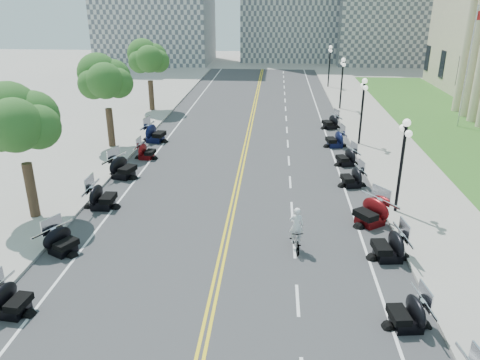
{
  "coord_description": "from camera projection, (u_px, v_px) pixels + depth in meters",
  "views": [
    {
      "loc": [
        2.16,
        -18.83,
        10.71
      ],
      "look_at": [
        0.48,
        3.09,
        2.0
      ],
      "focal_mm": 35.0,
      "sensor_mm": 36.0,
      "label": 1
    }
  ],
  "objects": [
    {
      "name": "ground",
      "position": [
        225.0,
        245.0,
        21.55
      ],
      "size": [
        160.0,
        160.0,
        0.0
      ],
      "primitive_type": "plane",
      "color": "gray"
    },
    {
      "name": "road",
      "position": [
        241.0,
        169.0,
        30.82
      ],
      "size": [
        16.0,
        90.0,
        0.01
      ],
      "primitive_type": "cube",
      "color": "#333335",
      "rests_on": "ground"
    },
    {
      "name": "centerline_yellow_a",
      "position": [
        239.0,
        169.0,
        30.83
      ],
      "size": [
        0.12,
        90.0,
        0.0
      ],
      "primitive_type": "cube",
      "color": "yellow",
      "rests_on": "road"
    },
    {
      "name": "centerline_yellow_b",
      "position": [
        243.0,
        169.0,
        30.81
      ],
      "size": [
        0.12,
        90.0,
        0.0
      ],
      "primitive_type": "cube",
      "color": "yellow",
      "rests_on": "road"
    },
    {
      "name": "edge_line_north",
      "position": [
        339.0,
        172.0,
        30.36
      ],
      "size": [
        0.12,
        90.0,
        0.0
      ],
      "primitive_type": "cube",
      "color": "white",
      "rests_on": "road"
    },
    {
      "name": "edge_line_south",
      "position": [
        146.0,
        167.0,
        31.27
      ],
      "size": [
        0.12,
        90.0,
        0.0
      ],
      "primitive_type": "cube",
      "color": "white",
      "rests_on": "road"
    },
    {
      "name": "lane_dash_5",
      "position": [
        298.0,
        300.0,
        17.61
      ],
      "size": [
        0.12,
        2.0,
        0.0
      ],
      "primitive_type": "cube",
      "color": "white",
      "rests_on": "road"
    },
    {
      "name": "lane_dash_6",
      "position": [
        294.0,
        247.0,
        21.32
      ],
      "size": [
        0.12,
        2.0,
        0.0
      ],
      "primitive_type": "cube",
      "color": "white",
      "rests_on": "road"
    },
    {
      "name": "lane_dash_7",
      "position": [
        292.0,
        210.0,
        25.03
      ],
      "size": [
        0.12,
        2.0,
        0.0
      ],
      "primitive_type": "cube",
      "color": "white",
      "rests_on": "road"
    },
    {
      "name": "lane_dash_8",
      "position": [
        290.0,
        182.0,
        28.74
      ],
      "size": [
        0.12,
        2.0,
        0.0
      ],
      "primitive_type": "cube",
      "color": "white",
      "rests_on": "road"
    },
    {
      "name": "lane_dash_9",
      "position": [
        289.0,
        161.0,
        32.44
      ],
      "size": [
        0.12,
        2.0,
        0.0
      ],
      "primitive_type": "cube",
      "color": "white",
      "rests_on": "road"
    },
    {
      "name": "lane_dash_10",
      "position": [
        288.0,
        144.0,
        36.15
      ],
      "size": [
        0.12,
        2.0,
        0.0
      ],
      "primitive_type": "cube",
      "color": "white",
      "rests_on": "road"
    },
    {
      "name": "lane_dash_11",
      "position": [
        287.0,
        130.0,
        39.86
      ],
      "size": [
        0.12,
        2.0,
        0.0
      ],
      "primitive_type": "cube",
      "color": "white",
      "rests_on": "road"
    },
    {
      "name": "lane_dash_12",
      "position": [
        286.0,
        118.0,
        43.57
      ],
      "size": [
        0.12,
        2.0,
        0.0
      ],
      "primitive_type": "cube",
      "color": "white",
      "rests_on": "road"
    },
    {
      "name": "lane_dash_13",
      "position": [
        286.0,
        109.0,
        47.28
      ],
      "size": [
        0.12,
        2.0,
        0.0
      ],
      "primitive_type": "cube",
      "color": "white",
      "rests_on": "road"
    },
    {
      "name": "lane_dash_14",
      "position": [
        285.0,
        100.0,
        50.98
      ],
      "size": [
        0.12,
        2.0,
        0.0
      ],
      "primitive_type": "cube",
      "color": "white",
      "rests_on": "road"
    },
    {
      "name": "lane_dash_15",
      "position": [
        285.0,
        93.0,
        54.69
      ],
      "size": [
        0.12,
        2.0,
        0.0
      ],
      "primitive_type": "cube",
      "color": "white",
      "rests_on": "road"
    },
    {
      "name": "lane_dash_16",
      "position": [
        284.0,
        87.0,
        58.4
      ],
      "size": [
        0.12,
        2.0,
        0.0
      ],
      "primitive_type": "cube",
      "color": "white",
      "rests_on": "road"
    },
    {
      "name": "lane_dash_17",
      "position": [
        284.0,
        82.0,
        62.11
      ],
      "size": [
        0.12,
        2.0,
        0.0
      ],
      "primitive_type": "cube",
      "color": "white",
      "rests_on": "road"
    },
    {
      "name": "lane_dash_18",
      "position": [
        284.0,
        77.0,
        65.82
      ],
      "size": [
        0.12,
        2.0,
        0.0
      ],
      "primitive_type": "cube",
      "color": "white",
      "rests_on": "road"
    },
    {
      "name": "lane_dash_19",
      "position": [
        283.0,
        72.0,
        69.52
      ],
      "size": [
        0.12,
        2.0,
        0.0
      ],
      "primitive_type": "cube",
      "color": "white",
      "rests_on": "road"
    },
    {
      "name": "sidewalk_north",
      "position": [
        403.0,
        173.0,
        30.05
      ],
      "size": [
        5.0,
        90.0,
        0.15
      ],
      "primitive_type": "cube",
      "color": "#9E9991",
      "rests_on": "ground"
    },
    {
      "name": "sidewalk_south",
      "position": [
        86.0,
        164.0,
        31.54
      ],
      "size": [
        5.0,
        90.0,
        0.15
      ],
      "primitive_type": "cube",
      "color": "#9E9991",
      "rests_on": "ground"
    },
    {
      "name": "lawn",
      "position": [
        469.0,
        140.0,
        36.98
      ],
      "size": [
        9.0,
        60.0,
        0.1
      ],
      "primitive_type": "cube",
      "color": "#356023",
      "rests_on": "ground"
    },
    {
      "name": "street_lamp_2",
      "position": [
        401.0,
        167.0,
        23.69
      ],
      "size": [
        0.5,
        1.2,
        4.9
      ],
      "primitive_type": null,
      "color": "black",
      "rests_on": "sidewalk_north"
    },
    {
      "name": "street_lamp_3",
      "position": [
        362.0,
        112.0,
        34.82
      ],
      "size": [
        0.5,
        1.2,
        4.9
      ],
      "primitive_type": null,
      "color": "black",
      "rests_on": "sidewalk_north"
    },
    {
      "name": "street_lamp_4",
      "position": [
        342.0,
        84.0,
        45.94
      ],
      "size": [
        0.5,
        1.2,
        4.9
      ],
      "primitive_type": null,
      "color": "black",
      "rests_on": "sidewalk_north"
    },
    {
      "name": "street_lamp_5",
      "position": [
        329.0,
        66.0,
        57.06
      ],
      "size": [
        0.5,
        1.2,
        4.9
      ],
      "primitive_type": null,
      "color": "black",
      "rests_on": "sidewalk_north"
    },
    {
      "name": "flagpole",
      "position": [
        467.0,
        69.0,
        38.83
      ],
      "size": [
        1.1,
        0.2,
        10.0
      ],
      "primitive_type": null,
      "color": "silver",
      "rests_on": "ground"
    },
    {
      "name": "tree_2",
      "position": [
        20.0,
        129.0,
        22.37
      ],
      "size": [
        4.8,
        4.8,
        9.2
      ],
      "primitive_type": null,
      "color": "#235619",
      "rests_on": "sidewalk_south"
    },
    {
      "name": "tree_3",
      "position": [
        106.0,
        84.0,
        33.49
      ],
      "size": [
        4.8,
        4.8,
        9.2
      ],
      "primitive_type": null,
      "color": "#235619",
      "rests_on": "sidewalk_south"
    },
    {
      "name": "tree_4",
      "position": [
        149.0,
        62.0,
        44.61
      ],
      "size": [
        4.8,
        4.8,
        9.2
      ],
      "primitive_type": null,
      "color": "#235619",
      "rests_on": "sidewalk_south"
    },
    {
      "name": "motorcycle_n_4",
      "position": [
        408.0,
        311.0,
        15.97
      ],
      "size": [
        2.07,
        2.07,
        1.29
      ],
      "primitive_type": null,
      "rotation": [
        0.0,
        0.0,
        -1.44
      ],
      "color": "black",
      "rests_on": "road"
    },
    {
      "name": "motorcycle_n_5",
      "position": [
        389.0,
        244.0,
        20.14
      ],
      "size": [
        2.26,
        2.26,
        1.43
      ],
      "primitive_type": null,
      "rotation": [
        0.0,
        0.0,
        -1.46
      ],
      "color": "black",
      "rests_on": "road"
    },
    {
      "name": "motorcycle_n_6",
      "position": [
        371.0,
        211.0,
        23.19
      ],
      "size": [
        3.02,
        3.02,
        1.52
      ],
      "primitive_type": null,
      "rotation": [
        0.0,
        0.0,
        -0.95
      ],
      "color": "#590A0C",
      "rests_on": "road"
    },
    {
      "name": "motorcycle_n_7",
      "position": [
        352.0,
        176.0,
        27.89
      ],
      "size": [
        2.18,
        2.18,
        1.3
      ],
      "primitive_type": null,
      "rotation": [
        0.0,
        0.0,
        -1.37
      ],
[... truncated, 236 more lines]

